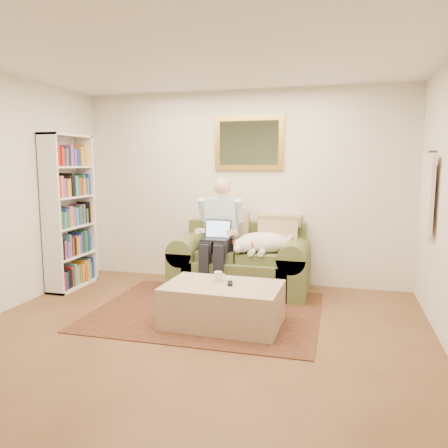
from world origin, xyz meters
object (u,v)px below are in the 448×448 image
at_px(seated_man, 218,236).
at_px(ottoman, 223,305).
at_px(sofa, 241,268).
at_px(sleeping_dog, 264,243).
at_px(coffee_mug, 218,276).
at_px(bookshelf, 69,212).
at_px(laptop, 217,234).

xyz_separation_m(seated_man, ottoman, (0.36, -1.09, -0.51)).
xyz_separation_m(sofa, sleeping_dog, (0.31, -0.09, 0.36)).
xyz_separation_m(coffee_mug, bookshelf, (-2.22, 0.70, 0.53)).
xyz_separation_m(sofa, ottoman, (0.10, -1.24, -0.09)).
bearing_deg(sofa, sleeping_dog, -15.74).
height_order(sleeping_dog, ottoman, sleeping_dog).
bearing_deg(bookshelf, sleeping_dog, 7.84).
xyz_separation_m(ottoman, coffee_mug, (-0.08, 0.11, 0.26)).
relative_size(laptop, ottoman, 0.29).
relative_size(sofa, laptop, 5.15).
xyz_separation_m(seated_man, bookshelf, (-1.94, -0.27, 0.28)).
relative_size(sleeping_dog, coffee_mug, 7.07).
bearing_deg(seated_man, ottoman, -71.73).
bearing_deg(sofa, laptop, -138.98).
bearing_deg(laptop, ottoman, -70.63).
relative_size(seated_man, bookshelf, 0.72).
bearing_deg(sleeping_dog, coffee_mug, -105.29).
height_order(sofa, ottoman, sofa).
xyz_separation_m(seated_man, laptop, (0.00, -0.07, 0.04)).
height_order(seated_man, laptop, seated_man).
distance_m(coffee_mug, bookshelf, 2.39).
relative_size(laptop, bookshelf, 0.17).
relative_size(sleeping_dog, bookshelf, 0.35).
bearing_deg(seated_man, sofa, 31.45).
bearing_deg(sleeping_dog, laptop, -166.36).
height_order(seated_man, bookshelf, bookshelf).
distance_m(sofa, seated_man, 0.52).
height_order(sofa, sleeping_dog, sofa).
distance_m(laptop, bookshelf, 1.97).
height_order(seated_man, sleeping_dog, seated_man).
bearing_deg(ottoman, laptop, 109.37).
xyz_separation_m(sleeping_dog, bookshelf, (-2.51, -0.35, 0.34)).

